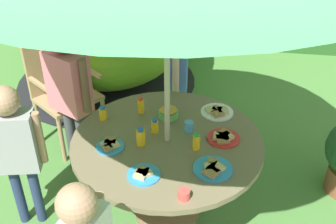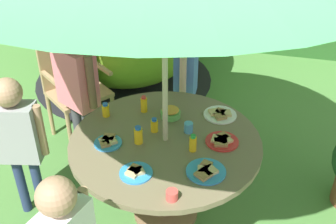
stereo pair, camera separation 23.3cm
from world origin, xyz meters
name	(u,v)px [view 1 (the left image)]	position (x,y,z in m)	size (l,w,h in m)	color
ground_plane	(167,213)	(0.00, 0.00, -0.01)	(10.00, 10.00, 0.02)	#477A38
garden_table	(167,154)	(0.00, 0.00, 0.58)	(1.32, 1.32, 0.71)	brown
wooden_chair	(61,84)	(-1.11, 0.85, 0.59)	(0.66, 0.67, 1.05)	tan
dome_tent	(101,12)	(-1.05, 2.01, 0.86)	(2.52, 2.52, 1.74)	#8CC633
child_in_blue_shirt	(177,72)	(-0.05, 0.90, 0.76)	(0.20, 0.40, 1.18)	brown
child_in_pink_shirt	(68,82)	(-0.86, 0.45, 0.84)	(0.40, 0.33, 1.32)	#3F3F47
child_in_grey_shirt	(14,142)	(-1.00, -0.22, 0.74)	(0.39, 0.23, 1.16)	navy
snack_bowl	(168,112)	(-0.03, 0.28, 0.74)	(0.15, 0.15, 0.08)	#66B259
plate_back_edge	(110,145)	(-0.36, -0.14, 0.72)	(0.19, 0.19, 0.03)	#338CD8
plate_center_front	(217,112)	(0.32, 0.39, 0.72)	(0.25, 0.25, 0.03)	white
plate_far_right	(143,174)	(-0.09, -0.38, 0.72)	(0.21, 0.21, 0.03)	#338CD8
plate_mid_right	(223,137)	(0.38, 0.06, 0.72)	(0.23, 0.23, 0.03)	red
plate_center_back	(213,168)	(0.33, -0.27, 0.72)	(0.25, 0.25, 0.03)	#338CD8
juice_bottle_near_left	(141,106)	(-0.25, 0.31, 0.77)	(0.05, 0.05, 0.13)	yellow
juice_bottle_near_right	(196,142)	(0.20, -0.07, 0.77)	(0.05, 0.05, 0.12)	yellow
juice_bottle_far_left	(141,137)	(-0.17, -0.08, 0.77)	(0.06, 0.06, 0.13)	yellow
juice_bottle_mid_left	(155,126)	(-0.10, 0.08, 0.76)	(0.05, 0.05, 0.11)	yellow
juice_bottle_front_edge	(103,113)	(-0.50, 0.18, 0.76)	(0.05, 0.05, 0.11)	yellow
cup_near	(189,126)	(0.13, 0.13, 0.75)	(0.06, 0.06, 0.07)	#4C99D8
cup_far	(184,194)	(0.18, -0.54, 0.74)	(0.07, 0.07, 0.06)	#E04C47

